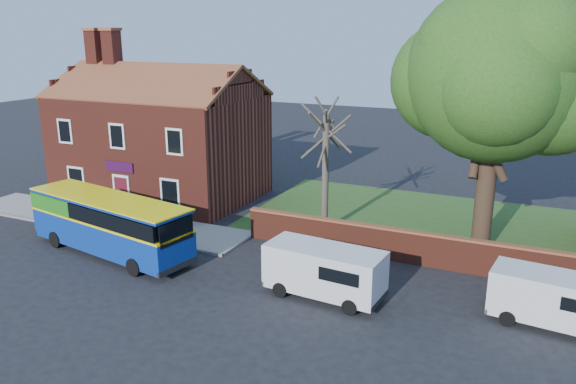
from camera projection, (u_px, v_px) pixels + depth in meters
The scene contains 11 objects.
ground at pixel (135, 282), 24.26m from camera, with size 120.00×120.00×0.00m, color black.
pavement at pixel (103, 220), 32.07m from camera, with size 18.00×3.50×0.12m, color gray.
kerb at pixel (80, 229), 30.54m from camera, with size 18.00×0.15×0.14m, color slate.
grass_strip at pixel (483, 231), 30.42m from camera, with size 26.00×12.00×0.04m, color #426B28.
shop_building at pixel (161, 144), 36.17m from camera, with size 12.30×8.13×10.50m.
boundary_wall at pixel (470, 256), 24.96m from camera, with size 22.00×0.38×1.60m.
bus at pixel (106, 221), 27.10m from camera, with size 9.54×4.01×2.83m.
van_near at pixel (325, 270), 22.62m from camera, with size 4.95×2.32×2.11m.
van_far at pixel (557, 299), 20.33m from camera, with size 4.69×2.31×1.98m.
large_tree at pixel (499, 79), 25.85m from camera, with size 10.42×8.25×12.71m.
bare_tree at pixel (325, 168), 29.39m from camera, with size 2.59×3.08×6.90m.
Camera 1 is at (15.26, -17.47, 10.46)m, focal length 35.00 mm.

